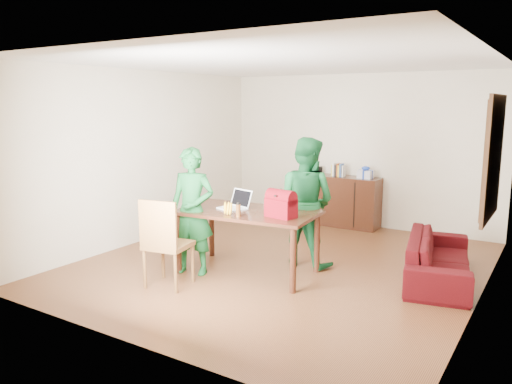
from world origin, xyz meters
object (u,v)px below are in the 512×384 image
Objects in this scene: person_far at (305,202)px; bottle at (238,210)px; red_bag at (281,206)px; person_near at (192,211)px; table at (248,219)px; laptop at (232,206)px; chair at (168,260)px; sofa at (439,258)px.

bottle is at bearing 74.07° from person_far.
person_far is 10.05× the size of bottle.
person_far is 0.80m from red_bag.
person_near reaches higher than bottle.
table is 10.67× the size of bottle.
person_near reaches higher than laptop.
chair is 1.04m from bottle.
chair reaches higher than table.
person_far is at bearing 70.23° from bottle.
person_near is (-0.05, 0.53, 0.50)m from chair.
chair is 2.68× the size of laptop.
person_far is at bearing 30.21° from person_near.
laptop is 0.77m from red_bag.
table is at bearing 25.07° from laptop.
red_bag reaches higher than bottle.
red_bag is at bearing 113.91° from sofa.
person_far reaches higher than bottle.
bottle is (0.65, 0.56, 0.60)m from chair.
person_far reaches higher than chair.
bottle is (0.31, -0.32, 0.04)m from laptop.
person_far is 1.01m from laptop.
bottle is at bearing -30.93° from laptop.
bottle is 0.09× the size of sofa.
bottle reaches higher than sofa.
chair is 0.58× the size of sofa.
chair is 0.66× the size of person_near.
person_far is at bearing 104.57° from red_bag.
chair is at bearing 61.50° from person_far.
sofa is (2.77, 1.45, -0.55)m from person_near.
bottle is 0.48× the size of red_bag.
chair is 0.74m from person_near.
red_bag is (1.09, 0.82, 0.64)m from chair.
person_near is at bearing -152.89° from table.
red_bag is at bearing 26.70° from chair.
laptop is 2.33× the size of bottle.
person_near is 0.70m from bottle.
chair is at bearing -126.68° from table.
chair is at bearing -99.85° from person_near.
red_bag is at bearing 98.69° from person_far.
person_far is (0.48, 0.70, 0.16)m from table.
person_near is (-0.60, -0.39, 0.10)m from table.
laptop is (0.33, 0.88, 0.56)m from chair.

